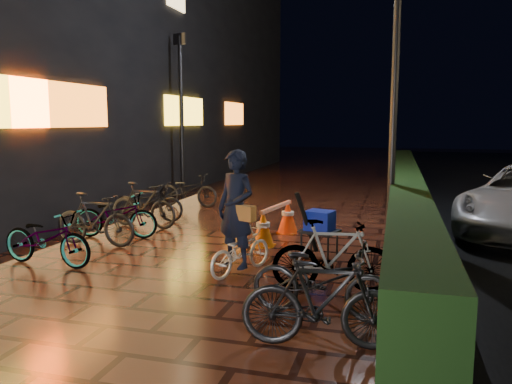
% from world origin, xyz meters
% --- Properties ---
extents(ground, '(80.00, 80.00, 0.00)m').
position_xyz_m(ground, '(0.00, 0.00, 0.00)').
color(ground, '#381911').
rests_on(ground, ground).
extents(hedge, '(0.70, 20.00, 1.00)m').
position_xyz_m(hedge, '(3.30, 8.00, 0.50)').
color(hedge, black).
rests_on(hedge, ground).
extents(storefront_block, '(12.09, 22.00, 9.00)m').
position_xyz_m(storefront_block, '(-9.50, 11.50, 4.50)').
color(storefront_block, black).
rests_on(storefront_block, ground).
extents(lamp_post_hedge, '(0.50, 0.29, 5.39)m').
position_xyz_m(lamp_post_hedge, '(2.96, 4.76, 2.97)').
color(lamp_post_hedge, black).
rests_on(lamp_post_hedge, ground).
extents(lamp_post_sf, '(0.45, 0.22, 4.79)m').
position_xyz_m(lamp_post_sf, '(-3.08, 7.90, 2.63)').
color(lamp_post_sf, black).
rests_on(lamp_post_sf, ground).
extents(cyclist, '(0.93, 1.37, 1.86)m').
position_xyz_m(cyclist, '(0.83, 1.14, 0.69)').
color(cyclist, silver).
rests_on(cyclist, ground).
extents(traffic_barrier, '(0.62, 1.65, 0.67)m').
position_xyz_m(traffic_barrier, '(0.85, 3.48, 0.33)').
color(traffic_barrier, orange).
rests_on(traffic_barrier, ground).
extents(cart_assembly, '(0.75, 0.63, 1.13)m').
position_xyz_m(cart_assembly, '(1.83, 2.42, 0.58)').
color(cart_assembly, black).
rests_on(cart_assembly, ground).
extents(parked_bikes_storefront, '(1.96, 6.46, 0.98)m').
position_xyz_m(parked_bikes_storefront, '(-2.26, 3.42, 0.46)').
color(parked_bikes_storefront, black).
rests_on(parked_bikes_storefront, ground).
extents(parked_bikes_hedge, '(1.82, 2.40, 0.98)m').
position_xyz_m(parked_bikes_hedge, '(2.31, -0.14, 0.47)').
color(parked_bikes_hedge, black).
rests_on(parked_bikes_hedge, ground).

